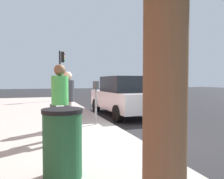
{
  "coord_description": "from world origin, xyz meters",
  "views": [
    {
      "loc": [
        -5.16,
        2.3,
        1.56
      ],
      "look_at": [
        1.27,
        0.05,
        1.29
      ],
      "focal_mm": 33.67,
      "sensor_mm": 36.0,
      "label": 1
    }
  ],
  "objects_px": {
    "pedestrian_at_meter": "(68,95)",
    "traffic_signal": "(61,67)",
    "trash_bin": "(63,143)",
    "parked_sedan_near": "(124,96)",
    "parking_meter": "(96,93)",
    "pedestrian_bystander": "(60,96)"
  },
  "relations": [
    {
      "from": "parked_sedan_near",
      "to": "traffic_signal",
      "type": "distance_m",
      "value": 7.36
    },
    {
      "from": "trash_bin",
      "to": "parked_sedan_near",
      "type": "bearing_deg",
      "value": -30.42
    },
    {
      "from": "parking_meter",
      "to": "traffic_signal",
      "type": "bearing_deg",
      "value": 1.11
    },
    {
      "from": "pedestrian_at_meter",
      "to": "traffic_signal",
      "type": "distance_m",
      "value": 9.47
    },
    {
      "from": "pedestrian_bystander",
      "to": "traffic_signal",
      "type": "distance_m",
      "value": 10.72
    },
    {
      "from": "pedestrian_bystander",
      "to": "traffic_signal",
      "type": "relative_size",
      "value": 0.5
    },
    {
      "from": "parking_meter",
      "to": "trash_bin",
      "type": "xyz_separation_m",
      "value": [
        -3.49,
        1.44,
        -0.51
      ]
    },
    {
      "from": "parked_sedan_near",
      "to": "trash_bin",
      "type": "relative_size",
      "value": 4.4
    },
    {
      "from": "parking_meter",
      "to": "pedestrian_bystander",
      "type": "height_order",
      "value": "pedestrian_bystander"
    },
    {
      "from": "trash_bin",
      "to": "pedestrian_bystander",
      "type": "bearing_deg",
      "value": -4.48
    },
    {
      "from": "parking_meter",
      "to": "parked_sedan_near",
      "type": "xyz_separation_m",
      "value": [
        2.18,
        -1.9,
        -0.27
      ]
    },
    {
      "from": "parked_sedan_near",
      "to": "trash_bin",
      "type": "bearing_deg",
      "value": 149.58
    },
    {
      "from": "parking_meter",
      "to": "traffic_signal",
      "type": "xyz_separation_m",
      "value": [
        9.04,
        0.18,
        1.41
      ]
    },
    {
      "from": "pedestrian_bystander",
      "to": "parked_sedan_near",
      "type": "height_order",
      "value": "pedestrian_bystander"
    },
    {
      "from": "parking_meter",
      "to": "parked_sedan_near",
      "type": "relative_size",
      "value": 0.32
    },
    {
      "from": "parked_sedan_near",
      "to": "parking_meter",
      "type": "bearing_deg",
      "value": 139.0
    },
    {
      "from": "pedestrian_at_meter",
      "to": "pedestrian_bystander",
      "type": "bearing_deg",
      "value": -106.15
    },
    {
      "from": "traffic_signal",
      "to": "trash_bin",
      "type": "relative_size",
      "value": 3.56
    },
    {
      "from": "pedestrian_at_meter",
      "to": "traffic_signal",
      "type": "height_order",
      "value": "traffic_signal"
    },
    {
      "from": "pedestrian_bystander",
      "to": "traffic_signal",
      "type": "bearing_deg",
      "value": 33.12
    },
    {
      "from": "pedestrian_at_meter",
      "to": "trash_bin",
      "type": "xyz_separation_m",
      "value": [
        -3.21,
        0.5,
        -0.48
      ]
    },
    {
      "from": "pedestrian_at_meter",
      "to": "parked_sedan_near",
      "type": "bearing_deg",
      "value": 40.5
    }
  ]
}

